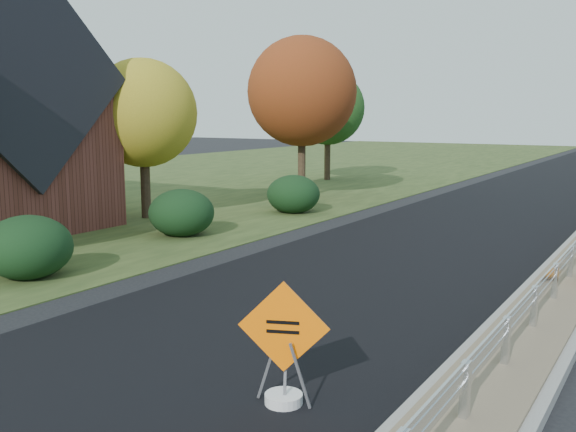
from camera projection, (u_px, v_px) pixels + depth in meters
The scene contains 10 objects.
ground at pixel (569, 286), 14.49m from camera, with size 140.00×140.00×0.00m, color black.
grass_verge_near at pixel (131, 185), 35.42m from camera, with size 30.00×120.00×0.03m, color #2E3F1B.
milled_overlay at pixel (490, 213), 25.17m from camera, with size 7.20×120.00×0.01m, color black.
hedge_south at pixel (28, 247), 15.10m from camera, with size 2.09×2.09×1.52m, color black.
hedge_mid at pixel (182, 213), 20.39m from camera, with size 2.09×2.09×1.52m, color black.
hedge_north at pixel (293, 194), 25.15m from camera, with size 2.09×2.09×1.52m, color black.
tree_near_yellow at pixel (143, 113), 23.40m from camera, with size 3.96×3.96×5.88m.
tree_near_red at pixel (302, 92), 28.91m from camera, with size 4.95×4.95×7.35m.
tree_near_back at pixel (328, 108), 37.28m from camera, with size 4.29×4.29×6.37m.
caution_sign at pixel (284, 374), 8.53m from camera, with size 1.15×0.51×1.70m.
Camera 1 is at (2.04, -15.30, 3.84)m, focal length 40.00 mm.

